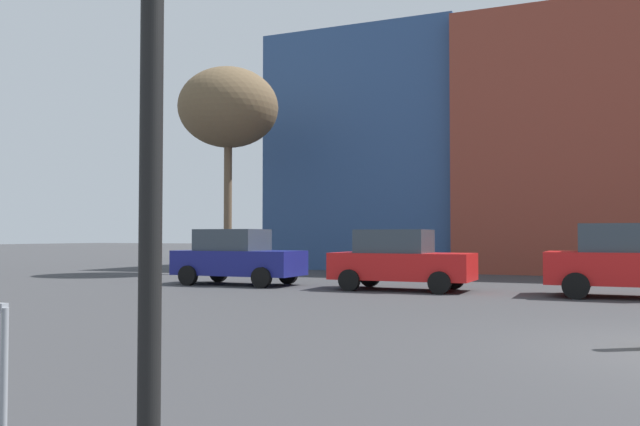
{
  "coord_description": "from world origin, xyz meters",
  "views": [
    {
      "loc": [
        -1.04,
        -9.86,
        1.5
      ],
      "look_at": [
        -9.03,
        8.48,
        2.18
      ],
      "focal_mm": 37.52,
      "sensor_mm": 36.0,
      "label": 1
    }
  ],
  "objects_px": {
    "parked_car_1": "(400,260)",
    "bare_tree_0": "(228,109)",
    "parked_car_0": "(237,257)",
    "parked_car_2": "(633,261)"
  },
  "relations": [
    {
      "from": "parked_car_1",
      "to": "bare_tree_0",
      "type": "xyz_separation_m",
      "value": [
        -8.48,
        4.84,
        5.7
      ]
    },
    {
      "from": "parked_car_0",
      "to": "parked_car_2",
      "type": "bearing_deg",
      "value": -0.0
    },
    {
      "from": "parked_car_1",
      "to": "parked_car_2",
      "type": "bearing_deg",
      "value": -0.0
    },
    {
      "from": "parked_car_1",
      "to": "bare_tree_0",
      "type": "relative_size",
      "value": 0.47
    },
    {
      "from": "parked_car_2",
      "to": "parked_car_0",
      "type": "bearing_deg",
      "value": 180.0
    },
    {
      "from": "parked_car_0",
      "to": "parked_car_1",
      "type": "xyz_separation_m",
      "value": [
        5.19,
        -0.0,
        -0.02
      ]
    },
    {
      "from": "parked_car_1",
      "to": "parked_car_2",
      "type": "xyz_separation_m",
      "value": [
        5.83,
        -0.0,
        0.06
      ]
    },
    {
      "from": "parked_car_1",
      "to": "bare_tree_0",
      "type": "height_order",
      "value": "bare_tree_0"
    },
    {
      "from": "parked_car_2",
      "to": "bare_tree_0",
      "type": "bearing_deg",
      "value": 161.3
    },
    {
      "from": "parked_car_0",
      "to": "parked_car_1",
      "type": "relative_size",
      "value": 1.02
    }
  ]
}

